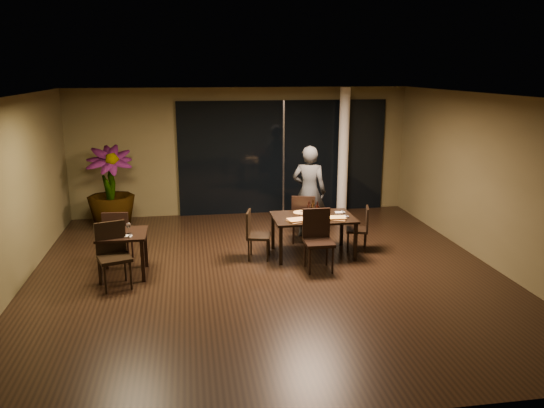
% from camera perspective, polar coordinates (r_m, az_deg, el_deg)
% --- Properties ---
extents(ground, '(8.00, 8.00, 0.00)m').
position_cam_1_polar(ground, '(9.20, -0.59, -7.45)').
color(ground, black).
rests_on(ground, ground).
extents(wall_back, '(8.00, 0.10, 3.00)m').
position_cam_1_polar(wall_back, '(12.71, -3.32, 5.67)').
color(wall_back, brown).
rests_on(wall_back, ground).
extents(wall_front, '(8.00, 0.10, 3.00)m').
position_cam_1_polar(wall_front, '(4.96, 6.37, -8.52)').
color(wall_front, brown).
rests_on(wall_front, ground).
extents(wall_left, '(0.10, 8.00, 3.00)m').
position_cam_1_polar(wall_left, '(9.11, -26.71, 0.64)').
color(wall_left, brown).
rests_on(wall_left, ground).
extents(wall_right, '(0.10, 8.00, 3.00)m').
position_cam_1_polar(wall_right, '(10.16, 22.63, 2.36)').
color(wall_right, brown).
rests_on(wall_right, ground).
extents(ceiling, '(8.00, 8.00, 0.04)m').
position_cam_1_polar(ceiling, '(8.55, -0.64, 11.69)').
color(ceiling, white).
rests_on(ceiling, wall_back).
extents(window_panel, '(5.00, 0.06, 2.70)m').
position_cam_1_polar(window_panel, '(12.78, 1.21, 5.06)').
color(window_panel, black).
rests_on(window_panel, ground).
extents(column, '(0.24, 0.24, 3.00)m').
position_cam_1_polar(column, '(12.78, 7.68, 5.62)').
color(column, white).
rests_on(column, ground).
extents(main_table, '(1.50, 1.00, 0.75)m').
position_cam_1_polar(main_table, '(9.91, 4.45, -1.75)').
color(main_table, black).
rests_on(main_table, ground).
extents(side_table, '(0.80, 0.80, 0.75)m').
position_cam_1_polar(side_table, '(9.26, -15.77, -3.77)').
color(side_table, black).
rests_on(side_table, ground).
extents(chair_main_far, '(0.55, 0.55, 1.00)m').
position_cam_1_polar(chair_main_far, '(10.60, 3.37, -1.32)').
color(chair_main_far, black).
rests_on(chair_main_far, ground).
extents(chair_main_near, '(0.49, 0.49, 1.06)m').
position_cam_1_polar(chair_main_near, '(9.27, 4.94, -3.46)').
color(chair_main_near, black).
rests_on(chair_main_near, ground).
extents(chair_main_left, '(0.51, 0.51, 0.90)m').
position_cam_1_polar(chair_main_left, '(9.74, -1.89, -3.05)').
color(chair_main_left, black).
rests_on(chair_main_left, ground).
extents(chair_main_right, '(0.50, 0.50, 0.87)m').
position_cam_1_polar(chair_main_right, '(10.31, 9.57, -2.38)').
color(chair_main_right, black).
rests_on(chair_main_right, ground).
extents(chair_side_far, '(0.49, 0.49, 0.98)m').
position_cam_1_polar(chair_side_far, '(9.87, -16.26, -3.14)').
color(chair_side_far, black).
rests_on(chair_side_far, ground).
extents(chair_side_near, '(0.61, 0.61, 1.04)m').
position_cam_1_polar(chair_side_near, '(8.88, -16.74, -4.89)').
color(chair_side_near, black).
rests_on(chair_side_near, ground).
extents(diner, '(0.76, 0.64, 1.91)m').
position_cam_1_polar(diner, '(10.96, 4.00, 1.34)').
color(diner, '#2B2D30').
rests_on(diner, ground).
extents(potted_plant, '(1.15, 1.15, 1.80)m').
position_cam_1_polar(potted_plant, '(12.04, -17.00, 1.66)').
color(potted_plant, '#1C4717').
rests_on(potted_plant, ground).
extents(pizza_board_left, '(0.63, 0.47, 0.01)m').
position_cam_1_polar(pizza_board_left, '(9.60, 3.31, -1.76)').
color(pizza_board_left, '#4F3219').
rests_on(pizza_board_left, main_table).
extents(pizza_board_right, '(0.57, 0.47, 0.01)m').
position_cam_1_polar(pizza_board_right, '(9.74, 6.47, -1.58)').
color(pizza_board_right, '#492E17').
rests_on(pizza_board_right, main_table).
extents(oblong_pizza_left, '(0.56, 0.33, 0.02)m').
position_cam_1_polar(oblong_pizza_left, '(9.59, 3.32, -1.66)').
color(oblong_pizza_left, maroon).
rests_on(oblong_pizza_left, pizza_board_left).
extents(oblong_pizza_right, '(0.47, 0.24, 0.02)m').
position_cam_1_polar(oblong_pizza_right, '(9.74, 6.48, -1.49)').
color(oblong_pizza_right, maroon).
rests_on(oblong_pizza_right, pizza_board_right).
extents(round_pizza, '(0.31, 0.31, 0.01)m').
position_cam_1_polar(round_pizza, '(10.09, 3.20, -0.95)').
color(round_pizza, '#A62012').
rests_on(round_pizza, main_table).
extents(bottle_a, '(0.06, 0.06, 0.27)m').
position_cam_1_polar(bottle_a, '(9.92, 3.98, -0.46)').
color(bottle_a, black).
rests_on(bottle_a, main_table).
extents(bottle_b, '(0.06, 0.06, 0.29)m').
position_cam_1_polar(bottle_b, '(9.85, 4.88, -0.54)').
color(bottle_b, black).
rests_on(bottle_b, main_table).
extents(bottle_c, '(0.06, 0.06, 0.29)m').
position_cam_1_polar(bottle_c, '(9.97, 4.42, -0.32)').
color(bottle_c, black).
rests_on(bottle_c, main_table).
extents(tumbler_left, '(0.07, 0.07, 0.08)m').
position_cam_1_polar(tumbler_left, '(9.92, 3.21, -1.01)').
color(tumbler_left, white).
rests_on(tumbler_left, main_table).
extents(tumbler_right, '(0.08, 0.08, 0.10)m').
position_cam_1_polar(tumbler_right, '(10.01, 5.28, -0.86)').
color(tumbler_right, white).
rests_on(tumbler_right, main_table).
extents(napkin_near, '(0.19, 0.13, 0.01)m').
position_cam_1_polar(napkin_near, '(9.91, 7.67, -1.35)').
color(napkin_near, white).
rests_on(napkin_near, main_table).
extents(napkin_far, '(0.18, 0.11, 0.01)m').
position_cam_1_polar(napkin_far, '(10.18, 7.33, -0.90)').
color(napkin_far, silver).
rests_on(napkin_far, main_table).
extents(wine_glass_a, '(0.07, 0.07, 0.17)m').
position_cam_1_polar(wine_glass_a, '(9.25, -16.45, -2.47)').
color(wine_glass_a, white).
rests_on(wine_glass_a, side_table).
extents(wine_glass_b, '(0.08, 0.08, 0.18)m').
position_cam_1_polar(wine_glass_b, '(9.13, -15.16, -2.55)').
color(wine_glass_b, white).
rests_on(wine_glass_b, side_table).
extents(side_napkin, '(0.20, 0.15, 0.01)m').
position_cam_1_polar(side_napkin, '(9.01, -15.42, -3.36)').
color(side_napkin, silver).
rests_on(side_napkin, side_table).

